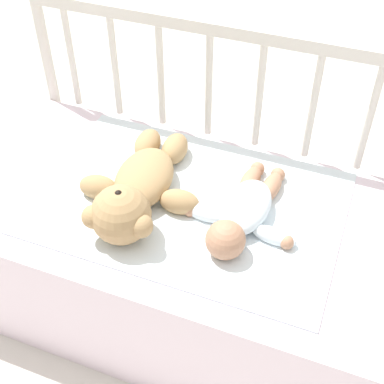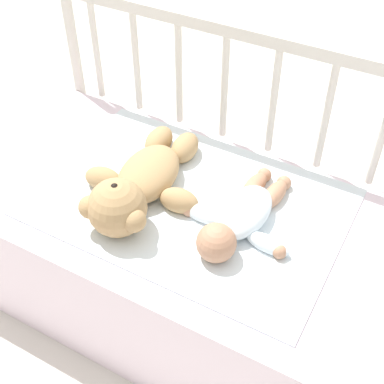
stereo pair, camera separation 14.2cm
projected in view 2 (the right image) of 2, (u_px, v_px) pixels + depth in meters
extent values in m
plane|color=silver|center=(191.00, 302.00, 1.74)|extent=(12.00, 12.00, 0.00)
cube|color=silver|center=(191.00, 260.00, 1.60)|extent=(1.33, 0.65, 0.42)
cylinder|color=beige|center=(81.00, 93.00, 1.93)|extent=(0.04, 0.04, 0.80)
cube|color=beige|center=(254.00, 35.00, 1.44)|extent=(1.29, 0.03, 0.04)
cylinder|color=beige|center=(96.00, 51.00, 1.76)|extent=(0.02, 0.02, 0.34)
cylinder|color=beige|center=(136.00, 62.00, 1.70)|extent=(0.02, 0.02, 0.34)
cylinder|color=beige|center=(179.00, 75.00, 1.65)|extent=(0.02, 0.02, 0.34)
cylinder|color=beige|center=(224.00, 88.00, 1.59)|extent=(0.02, 0.02, 0.34)
cylinder|color=beige|center=(273.00, 102.00, 1.54)|extent=(0.02, 0.02, 0.34)
cylinder|color=beige|center=(326.00, 118.00, 1.48)|extent=(0.02, 0.02, 0.34)
cylinder|color=beige|center=(383.00, 134.00, 1.42)|extent=(0.02, 0.02, 0.34)
cube|color=white|center=(189.00, 202.00, 1.47)|extent=(0.84, 0.57, 0.01)
ellipsoid|color=tan|center=(149.00, 174.00, 1.49)|extent=(0.18, 0.26, 0.10)
sphere|color=tan|center=(117.00, 208.00, 1.35)|extent=(0.15, 0.15, 0.15)
sphere|color=tan|center=(116.00, 196.00, 1.32)|extent=(0.06, 0.06, 0.06)
sphere|color=black|center=(114.00, 188.00, 1.30)|extent=(0.02, 0.02, 0.02)
sphere|color=tan|center=(134.00, 220.00, 1.31)|extent=(0.06, 0.06, 0.06)
sphere|color=tan|center=(90.00, 207.00, 1.35)|extent=(0.06, 0.06, 0.06)
ellipsoid|color=tan|center=(179.00, 200.00, 1.43)|extent=(0.12, 0.08, 0.07)
ellipsoid|color=tan|center=(103.00, 179.00, 1.50)|extent=(0.12, 0.08, 0.07)
ellipsoid|color=tan|center=(185.00, 148.00, 1.60)|extent=(0.09, 0.13, 0.07)
ellipsoid|color=tan|center=(159.00, 141.00, 1.62)|extent=(0.09, 0.13, 0.07)
ellipsoid|color=white|center=(244.00, 212.00, 1.40)|extent=(0.14, 0.22, 0.08)
sphere|color=tan|center=(216.00, 243.00, 1.30)|extent=(0.10, 0.10, 0.10)
ellipsoid|color=white|center=(268.00, 244.00, 1.34)|extent=(0.12, 0.05, 0.04)
ellipsoid|color=white|center=(202.00, 214.00, 1.41)|extent=(0.12, 0.05, 0.04)
sphere|color=tan|center=(280.00, 251.00, 1.32)|extent=(0.04, 0.04, 0.04)
sphere|color=tan|center=(189.00, 210.00, 1.42)|extent=(0.04, 0.04, 0.04)
ellipsoid|color=tan|center=(274.00, 195.00, 1.46)|extent=(0.06, 0.12, 0.05)
ellipsoid|color=tan|center=(254.00, 186.00, 1.49)|extent=(0.06, 0.12, 0.05)
sphere|color=tan|center=(284.00, 183.00, 1.50)|extent=(0.04, 0.04, 0.04)
sphere|color=tan|center=(264.00, 175.00, 1.53)|extent=(0.04, 0.04, 0.04)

